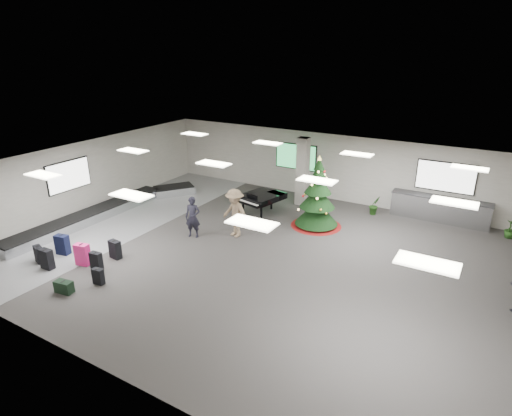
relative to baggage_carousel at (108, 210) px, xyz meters
The scene contains 18 objects.
ground 7.84m from the baggage_carousel, ahead, with size 18.00×18.00×0.00m, color #353230.
room_envelope 7.79m from the baggage_carousel, ahead, with size 18.02×14.02×3.21m.
baggage_carousel is the anchor object (origin of this frame).
service_counter 14.50m from the baggage_carousel, 27.67° to the left, with size 4.05×0.65×1.08m.
suitcase_0 4.94m from the baggage_carousel, 65.23° to the right, with size 0.46×0.27×0.73m.
suitcase_1 5.13m from the baggage_carousel, 45.92° to the right, with size 0.42×0.25×0.65m.
pink_suitcase 4.68m from the baggage_carousel, 51.95° to the right, with size 0.54×0.38×0.79m.
suitcase_3 4.44m from the baggage_carousel, 38.60° to the right, with size 0.47×0.29×0.69m.
navy_suitcase 3.86m from the baggage_carousel, 65.67° to the right, with size 0.52×0.37×0.76m.
suitcase_5 4.58m from the baggage_carousel, 71.82° to the right, with size 0.46×0.34×0.63m.
green_duffel 6.46m from the baggage_carousel, 53.33° to the right, with size 0.61×0.37×0.40m.
suitcase_7 6.12m from the baggage_carousel, 44.52° to the right, with size 0.38×0.22×0.55m.
christmas_tree 9.25m from the baggage_carousel, 22.77° to the left, with size 2.13×2.13×3.04m.
grand_piano 6.85m from the baggage_carousel, 32.34° to the left, with size 1.76×2.09×1.05m.
traveler_a 4.77m from the baggage_carousel, ahead, with size 0.60×0.40×1.65m, color black.
traveler_b 6.24m from the baggage_carousel, ahead, with size 1.26×0.73×1.95m, color #8D7457.
potted_plant_left 11.90m from the baggage_carousel, 30.75° to the left, with size 0.47×0.38×0.86m, color #1A3D13.
potted_plant_right 16.77m from the baggage_carousel, 22.07° to the left, with size 0.41×0.41×0.74m, color #1A3D13.
Camera 1 is at (6.86, -12.08, 7.13)m, focal length 30.00 mm.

